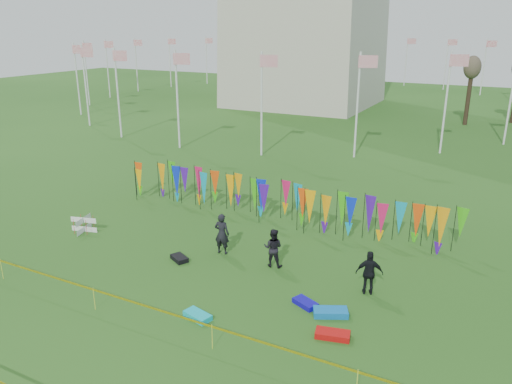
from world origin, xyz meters
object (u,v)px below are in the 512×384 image
at_px(kite_bag_red, 333,335).
at_px(person_mid, 273,248).
at_px(kite_bag_turquoise, 198,316).
at_px(kite_bag_blue, 305,303).
at_px(person_left, 222,234).
at_px(person_right, 369,273).
at_px(kite_bag_black, 179,258).
at_px(box_kite, 84,225).
at_px(kite_bag_teal, 331,312).

bearing_deg(kite_bag_red, person_mid, 136.71).
bearing_deg(kite_bag_turquoise, kite_bag_blue, 39.72).
distance_m(person_left, kite_bag_blue, 5.65).
distance_m(kite_bag_turquoise, kite_bag_blue, 3.98).
distance_m(person_right, kite_bag_black, 8.26).
bearing_deg(person_left, kite_bag_blue, 146.87).
relative_size(kite_bag_blue, kite_bag_red, 0.82).
bearing_deg(person_mid, kite_bag_black, 9.09).
height_order(person_right, kite_bag_black, person_right).
xyz_separation_m(person_right, kite_bag_turquoise, (-4.89, -4.47, -0.78)).
xyz_separation_m(box_kite, kite_bag_red, (14.01, -2.78, -0.29)).
bearing_deg(kite_bag_teal, person_right, 69.99).
bearing_deg(kite_bag_red, person_right, 85.44).
relative_size(kite_bag_black, kite_bag_teal, 0.71).
height_order(kite_bag_blue, kite_bag_teal, kite_bag_teal).
bearing_deg(person_mid, kite_bag_turquoise, 71.73).
height_order(box_kite, kite_bag_turquoise, box_kite).
bearing_deg(person_right, box_kite, -15.97).
xyz_separation_m(kite_bag_blue, kite_bag_teal, (1.05, -0.20, 0.02)).
xyz_separation_m(person_mid, kite_bag_blue, (2.44, -2.33, -0.75)).
xyz_separation_m(kite_bag_turquoise, kite_bag_teal, (4.11, 2.35, 0.02)).
height_order(person_mid, kite_bag_black, person_mid).
height_order(person_left, kite_bag_black, person_left).
distance_m(person_right, kite_bag_turquoise, 6.67).
height_order(kite_bag_turquoise, kite_bag_blue, kite_bag_turquoise).
xyz_separation_m(kite_bag_red, kite_bag_black, (-7.89, 2.34, -0.00)).
height_order(box_kite, kite_bag_blue, box_kite).
bearing_deg(kite_bag_turquoise, kite_bag_teal, 29.70).
distance_m(person_left, person_mid, 2.60).
height_order(kite_bag_turquoise, kite_bag_red, kite_bag_red).
xyz_separation_m(person_left, person_mid, (2.59, -0.09, -0.10)).
relative_size(kite_bag_blue, kite_bag_teal, 0.77).
relative_size(person_mid, kite_bag_red, 1.50).
xyz_separation_m(person_mid, kite_bag_teal, (3.50, -2.53, -0.73)).
relative_size(person_mid, kite_bag_turquoise, 1.68).
bearing_deg(box_kite, person_right, 2.32).
bearing_deg(kite_bag_turquoise, person_right, 42.43).
bearing_deg(kite_bag_blue, box_kite, 173.83).
relative_size(kite_bag_red, kite_bag_black, 1.32).
xyz_separation_m(kite_bag_blue, kite_bag_black, (-6.33, 0.91, 0.00)).
height_order(kite_bag_blue, kite_bag_black, kite_bag_black).
relative_size(person_left, kite_bag_red, 1.68).
relative_size(person_mid, kite_bag_black, 1.97).
relative_size(person_right, kite_bag_teal, 1.45).
height_order(person_right, kite_bag_red, person_right).
relative_size(person_right, kite_bag_red, 1.56).
bearing_deg(kite_bag_teal, kite_bag_black, 171.48).
bearing_deg(kite_bag_black, box_kite, 175.92).
height_order(box_kite, person_left, person_left).
xyz_separation_m(person_mid, kite_bag_red, (4.00, -3.77, -0.75)).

